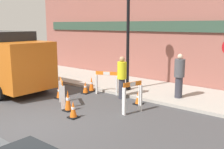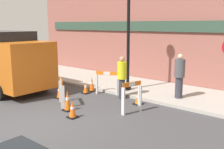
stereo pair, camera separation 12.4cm
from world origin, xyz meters
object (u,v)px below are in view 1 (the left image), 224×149
Objects in this scene: person_worker at (122,76)px; person_pedestrian at (179,75)px; work_van at (0,58)px; streetlamp_post at (128,19)px.

person_pedestrian reaches higher than person_worker.
person_worker is 5.69m from work_van.
streetlamp_post reaches higher than person_worker.
person_worker is 0.30× the size of work_van.
person_worker is (0.44, -0.97, -2.21)m from streetlamp_post.
person_worker is at bearing 62.54° from person_pedestrian.
streetlamp_post is 2.72× the size of person_pedestrian.
work_van is at bearing -146.47° from streetlamp_post.
person_worker is 0.99× the size of person_pedestrian.
person_pedestrian is (1.85, 1.16, 0.12)m from person_worker.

